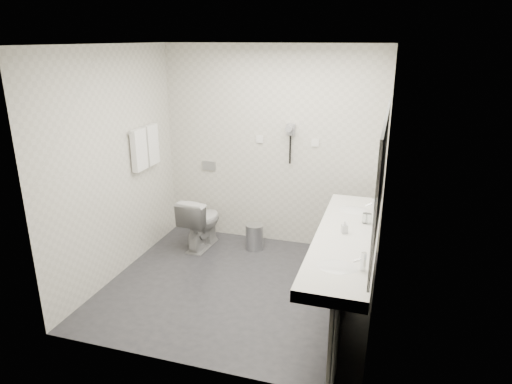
% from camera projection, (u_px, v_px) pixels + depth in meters
% --- Properties ---
extents(floor, '(2.80, 2.80, 0.00)m').
position_uv_depth(floor, '(239.00, 287.00, 4.94)').
color(floor, '#2A292F').
rests_on(floor, ground).
extents(ceiling, '(2.80, 2.80, 0.00)m').
position_uv_depth(ceiling, '(235.00, 44.00, 4.13)').
color(ceiling, silver).
rests_on(ceiling, wall_back).
extents(wall_back, '(2.80, 0.00, 2.80)m').
position_uv_depth(wall_back, '(271.00, 148.00, 5.71)').
color(wall_back, silver).
rests_on(wall_back, floor).
extents(wall_front, '(2.80, 0.00, 2.80)m').
position_uv_depth(wall_front, '(179.00, 225.00, 3.36)').
color(wall_front, silver).
rests_on(wall_front, floor).
extents(wall_left, '(0.00, 2.60, 2.60)m').
position_uv_depth(wall_left, '(115.00, 165.00, 4.92)').
color(wall_left, silver).
rests_on(wall_left, floor).
extents(wall_right, '(0.00, 2.60, 2.60)m').
position_uv_depth(wall_right, '(382.00, 189.00, 4.15)').
color(wall_right, silver).
rests_on(wall_right, floor).
extents(vanity_counter, '(0.55, 2.20, 0.10)m').
position_uv_depth(vanity_counter, '(346.00, 239.00, 4.18)').
color(vanity_counter, white).
rests_on(vanity_counter, floor).
extents(vanity_panel, '(0.03, 2.15, 0.75)m').
position_uv_depth(vanity_panel, '(346.00, 281.00, 4.31)').
color(vanity_panel, gray).
rests_on(vanity_panel, floor).
extents(vanity_post_near, '(0.06, 0.06, 0.75)m').
position_uv_depth(vanity_post_near, '(334.00, 349.00, 3.36)').
color(vanity_post_near, silver).
rests_on(vanity_post_near, floor).
extents(vanity_post_far, '(0.06, 0.06, 0.75)m').
position_uv_depth(vanity_post_far, '(359.00, 238.00, 5.25)').
color(vanity_post_far, silver).
rests_on(vanity_post_far, floor).
extents(mirror, '(0.02, 2.20, 1.05)m').
position_uv_depth(mirror, '(382.00, 174.00, 3.90)').
color(mirror, '#B2BCC6').
rests_on(mirror, wall_right).
extents(basin_near, '(0.40, 0.31, 0.05)m').
position_uv_depth(basin_near, '(337.00, 269.00, 3.59)').
color(basin_near, white).
rests_on(basin_near, vanity_counter).
extents(basin_far, '(0.40, 0.31, 0.05)m').
position_uv_depth(basin_far, '(354.00, 211.00, 4.76)').
color(basin_far, white).
rests_on(basin_far, vanity_counter).
extents(faucet_near, '(0.04, 0.04, 0.15)m').
position_uv_depth(faucet_near, '(363.00, 262.00, 3.50)').
color(faucet_near, silver).
rests_on(faucet_near, vanity_counter).
extents(faucet_far, '(0.04, 0.04, 0.15)m').
position_uv_depth(faucet_far, '(373.00, 205.00, 4.68)').
color(faucet_far, silver).
rests_on(faucet_far, vanity_counter).
extents(soap_bottle_a, '(0.07, 0.07, 0.12)m').
position_uv_depth(soap_bottle_a, '(345.00, 227.00, 4.18)').
color(soap_bottle_a, silver).
rests_on(soap_bottle_a, vanity_counter).
extents(glass_left, '(0.06, 0.06, 0.10)m').
position_uv_depth(glass_left, '(365.00, 218.00, 4.41)').
color(glass_left, silver).
rests_on(glass_left, vanity_counter).
extents(glass_right, '(0.07, 0.07, 0.10)m').
position_uv_depth(glass_right, '(369.00, 219.00, 4.39)').
color(glass_right, silver).
rests_on(glass_right, vanity_counter).
extents(toilet, '(0.42, 0.69, 0.68)m').
position_uv_depth(toilet, '(201.00, 222.00, 5.79)').
color(toilet, white).
rests_on(toilet, floor).
extents(flush_plate, '(0.18, 0.02, 0.12)m').
position_uv_depth(flush_plate, '(209.00, 166.00, 6.03)').
color(flush_plate, '#B2B5BA').
rests_on(flush_plate, wall_back).
extents(pedal_bin, '(0.24, 0.24, 0.31)m').
position_uv_depth(pedal_bin, '(255.00, 237.00, 5.78)').
color(pedal_bin, '#B2B5BA').
rests_on(pedal_bin, floor).
extents(bin_lid, '(0.22, 0.22, 0.02)m').
position_uv_depth(bin_lid, '(255.00, 225.00, 5.73)').
color(bin_lid, '#B2B5BA').
rests_on(bin_lid, pedal_bin).
extents(towel_rail, '(0.02, 0.62, 0.02)m').
position_uv_depth(towel_rail, '(143.00, 129.00, 5.31)').
color(towel_rail, silver).
rests_on(towel_rail, wall_left).
extents(towel_near, '(0.07, 0.24, 0.48)m').
position_uv_depth(towel_near, '(139.00, 150.00, 5.25)').
color(towel_near, white).
rests_on(towel_near, towel_rail).
extents(towel_far, '(0.07, 0.24, 0.48)m').
position_uv_depth(towel_far, '(151.00, 145.00, 5.51)').
color(towel_far, white).
rests_on(towel_far, towel_rail).
extents(dryer_cradle, '(0.10, 0.04, 0.14)m').
position_uv_depth(dryer_cradle, '(291.00, 129.00, 5.53)').
color(dryer_cradle, gray).
rests_on(dryer_cradle, wall_back).
extents(dryer_barrel, '(0.08, 0.14, 0.08)m').
position_uv_depth(dryer_barrel, '(290.00, 128.00, 5.46)').
color(dryer_barrel, gray).
rests_on(dryer_barrel, dryer_cradle).
extents(dryer_cord, '(0.02, 0.02, 0.35)m').
position_uv_depth(dryer_cord, '(290.00, 150.00, 5.60)').
color(dryer_cord, black).
rests_on(dryer_cord, dryer_cradle).
extents(switch_plate_a, '(0.09, 0.02, 0.09)m').
position_uv_depth(switch_plate_a, '(260.00, 139.00, 5.71)').
color(switch_plate_a, white).
rests_on(switch_plate_a, wall_back).
extents(switch_plate_b, '(0.09, 0.02, 0.09)m').
position_uv_depth(switch_plate_b, '(315.00, 143.00, 5.52)').
color(switch_plate_b, white).
rests_on(switch_plate_b, wall_back).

